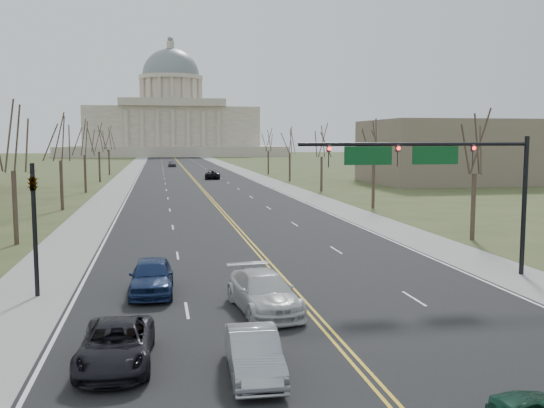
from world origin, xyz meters
name	(u,v)px	position (x,y,z in m)	size (l,w,h in m)	color
ground	(393,405)	(0.00, 0.00, 0.00)	(600.00, 600.00, 0.00)	#3C4A25
road	(188,173)	(0.00, 110.00, 0.01)	(20.00, 380.00, 0.01)	black
cross_road	(331,334)	(0.00, 6.00, 0.01)	(120.00, 14.00, 0.01)	black
sidewalk_left	(128,174)	(-12.00, 110.00, 0.01)	(4.00, 380.00, 0.03)	gray
sidewalk_right	(247,173)	(12.00, 110.00, 0.01)	(4.00, 380.00, 0.03)	gray
center_line	(188,173)	(0.00, 110.00, 0.01)	(0.42, 380.00, 0.01)	gold
edge_line_left	(139,174)	(-9.80, 110.00, 0.01)	(0.15, 380.00, 0.01)	silver
edge_line_right	(236,173)	(9.80, 110.00, 0.01)	(0.15, 380.00, 0.01)	silver
capitol	(172,122)	(0.00, 249.91, 14.20)	(90.00, 60.00, 50.00)	beige
signal_mast	(434,165)	(7.45, 13.50, 5.76)	(12.12, 0.44, 7.20)	black
signal_left	(34,215)	(-11.50, 13.50, 3.71)	(0.32, 0.36, 6.00)	black
tree_r_0	(475,146)	(15.50, 24.00, 6.55)	(3.74, 3.74, 8.50)	#3C2D23
tree_l_0	(12,141)	(-15.50, 28.00, 6.94)	(3.96, 3.96, 9.00)	#3C2D23
tree_r_1	(374,144)	(15.50, 44.00, 6.55)	(3.74, 3.74, 8.50)	#3C2D23
tree_l_1	(60,140)	(-15.50, 48.00, 6.94)	(3.96, 3.96, 9.00)	#3C2D23
tree_r_2	(322,143)	(15.50, 64.00, 6.55)	(3.74, 3.74, 8.50)	#3C2D23
tree_l_2	(84,140)	(-15.50, 68.00, 6.94)	(3.96, 3.96, 9.00)	#3C2D23
tree_r_3	(290,142)	(15.50, 84.00, 6.55)	(3.74, 3.74, 8.50)	#3C2D23
tree_l_3	(99,140)	(-15.50, 88.00, 6.94)	(3.96, 3.96, 9.00)	#3C2D23
tree_r_4	(268,141)	(15.50, 104.00, 6.55)	(3.74, 3.74, 8.50)	#3C2D23
tree_l_4	(108,139)	(-15.50, 108.00, 6.94)	(3.96, 3.96, 9.00)	#3C2D23
bldg_right_mass	(449,152)	(40.00, 76.00, 5.00)	(25.00, 20.00, 10.00)	#736651
car_sb_inner_lead	(254,353)	(-3.35, 2.62, 0.70)	(1.47, 4.21, 1.39)	#919398
car_sb_outer_lead	(116,345)	(-7.45, 4.26, 0.68)	(2.21, 4.80, 1.33)	black
car_sb_inner_second	(264,292)	(-1.89, 9.32, 0.81)	(2.22, 5.47, 1.59)	silver
car_sb_outer_second	(152,276)	(-6.44, 13.04, 0.83)	(1.93, 4.79, 1.63)	navy
car_far_nb	(213,174)	(3.40, 92.38, 0.79)	(2.57, 5.57, 1.55)	black
car_far_sb	(172,164)	(-2.59, 140.77, 0.79)	(1.85, 4.59, 1.56)	#515259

